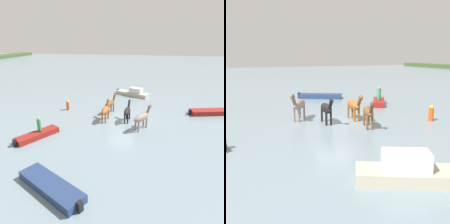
{
  "view_description": "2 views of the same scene",
  "coord_description": "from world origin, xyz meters",
  "views": [
    {
      "loc": [
        -18.87,
        -2.7,
        7.91
      ],
      "look_at": [
        -0.95,
        0.89,
        1.12
      ],
      "focal_mm": 32.02,
      "sensor_mm": 36.0,
      "label": 1
    },
    {
      "loc": [
        17.3,
        -6.42,
        4.74
      ],
      "look_at": [
        0.72,
        -0.02,
        0.95
      ],
      "focal_mm": 44.09,
      "sensor_mm": 36.0,
      "label": 2
    }
  ],
  "objects": [
    {
      "name": "boat_motor_center",
      "position": [
        -10.81,
        2.35,
        0.17
      ],
      "size": [
        3.2,
        4.59,
        0.74
      ],
      "rotation": [
        0.0,
        0.0,
        1.09
      ],
      "color": "navy",
      "rests_on": "ground_plane"
    },
    {
      "name": "horse_pinto_flank",
      "position": [
        1.86,
        1.65,
        1.05
      ],
      "size": [
        2.44,
        1.08,
        1.9
      ],
      "rotation": [
        0.0,
        0.0,
        6.0
      ],
      "color": "brown",
      "rests_on": "ground_plane"
    },
    {
      "name": "buoy_channel_marker",
      "position": [
        1.8,
        6.7,
        0.51
      ],
      "size": [
        0.36,
        0.36,
        1.14
      ],
      "color": "#E54C19",
      "rests_on": "ground_plane"
    },
    {
      "name": "horse_dun_straggler",
      "position": [
        -0.45,
        1.66,
        1.08
      ],
      "size": [
        2.53,
        0.63,
        1.97
      ],
      "rotation": [
        0.0,
        0.0,
        6.26
      ],
      "color": "brown",
      "rests_on": "ground_plane"
    },
    {
      "name": "ground_plane",
      "position": [
        0.0,
        0.0,
        0.0
      ],
      "size": [
        166.62,
        166.62,
        0.0
      ],
      "primitive_type": "plane",
      "color": "gray"
    },
    {
      "name": "horse_rear_stallion",
      "position": [
        -0.15,
        -0.53,
        1.06
      ],
      "size": [
        2.47,
        0.65,
        1.92
      ],
      "rotation": [
        0.0,
        0.0,
        6.24
      ],
      "color": "black",
      "rests_on": "ground_plane"
    },
    {
      "name": "horse_dark_mare",
      "position": [
        -1.83,
        -2.07,
        1.14
      ],
      "size": [
        2.49,
        1.75,
        2.08
      ],
      "rotation": [
        0.0,
        0.0,
        5.73
      ],
      "color": "gray",
      "rests_on": "ground_plane"
    },
    {
      "name": "person_spotter_bow",
      "position": [
        -5.03,
        6.32,
        1.11
      ],
      "size": [
        0.32,
        0.32,
        1.19
      ],
      "color": "#338C4C",
      "rests_on": "boat_tender_starboard"
    },
    {
      "name": "boat_launch_far",
      "position": [
        9.44,
        -0.16,
        0.32
      ],
      "size": [
        3.27,
        5.04,
        1.35
      ],
      "rotation": [
        0.0,
        0.0,
        4.29
      ],
      "color": "#B7AD93",
      "rests_on": "ground_plane"
    },
    {
      "name": "boat_tender_starboard",
      "position": [
        -5.31,
        6.45,
        0.16
      ],
      "size": [
        3.68,
        2.69,
        0.71
      ],
      "rotation": [
        0.0,
        0.0,
        5.77
      ],
      "color": "maroon",
      "rests_on": "ground_plane"
    }
  ]
}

